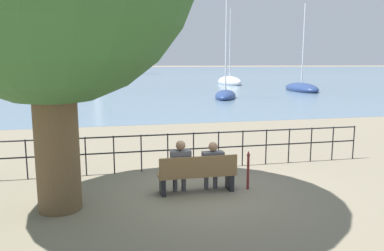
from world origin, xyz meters
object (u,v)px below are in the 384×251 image
at_px(seated_person_left, 180,164).
at_px(harbor_lighthouse, 101,24).
at_px(seated_person_right, 213,164).
at_px(sailboat_0, 301,88).
at_px(sailboat_2, 229,82).
at_px(park_bench, 197,175).
at_px(sailboat_1, 225,95).
at_px(closed_umbrella, 248,168).

relative_size(seated_person_left, harbor_lighthouse, 0.04).
xyz_separation_m(seated_person_right, sailboat_0, (18.40, 29.14, -0.37)).
bearing_deg(seated_person_right, sailboat_0, 57.73).
height_order(seated_person_left, sailboat_2, sailboat_2).
bearing_deg(park_bench, seated_person_right, 11.33).
bearing_deg(sailboat_1, sailboat_2, 91.61).
distance_m(park_bench, sailboat_1, 24.18).
bearing_deg(sailboat_1, park_bench, -88.39).
height_order(sailboat_1, sailboat_2, sailboat_2).
relative_size(park_bench, sailboat_1, 0.18).
bearing_deg(harbor_lighthouse, park_bench, -88.30).
xyz_separation_m(park_bench, sailboat_2, (15.14, 43.07, -0.06)).
bearing_deg(closed_umbrella, harbor_lighthouse, 92.41).
xyz_separation_m(sailboat_0, harbor_lighthouse, (-21.73, 70.15, 13.28)).
bearing_deg(seated_person_left, park_bench, -11.06).
bearing_deg(sailboat_0, park_bench, -114.41).
distance_m(closed_umbrella, harbor_lighthouse, 100.33).
distance_m(seated_person_left, sailboat_1, 24.24).
bearing_deg(sailboat_2, park_bench, -114.02).
height_order(seated_person_right, sailboat_1, sailboat_1).
distance_m(seated_person_right, sailboat_1, 23.98).
bearing_deg(closed_umbrella, park_bench, 178.54).
xyz_separation_m(seated_person_left, closed_umbrella, (1.62, -0.11, -0.16)).
xyz_separation_m(seated_person_left, sailboat_0, (19.17, 29.14, -0.40)).
height_order(sailboat_1, harbor_lighthouse, harbor_lighthouse).
bearing_deg(sailboat_1, seated_person_right, -87.59).
xyz_separation_m(seated_person_right, sailboat_2, (14.76, 43.00, -0.28)).
bearing_deg(sailboat_2, sailboat_0, -79.92).
bearing_deg(sailboat_1, closed_umbrella, -85.57).
relative_size(seated_person_right, sailboat_2, 0.11).
relative_size(sailboat_0, harbor_lighthouse, 0.33).
xyz_separation_m(park_bench, harbor_lighthouse, (-2.95, 99.36, 13.14)).
distance_m(park_bench, seated_person_right, 0.45).
height_order(park_bench, harbor_lighthouse, harbor_lighthouse).
xyz_separation_m(seated_person_right, closed_umbrella, (0.85, -0.11, -0.13)).
bearing_deg(sailboat_2, sailboat_1, -114.01).
relative_size(park_bench, sailboat_2, 0.17).
relative_size(seated_person_left, sailboat_1, 0.12).
xyz_separation_m(sailboat_2, harbor_lighthouse, (-18.09, 56.29, 13.19)).
bearing_deg(seated_person_left, sailboat_2, 70.14).
relative_size(sailboat_0, sailboat_1, 0.96).
height_order(sailboat_2, harbor_lighthouse, harbor_lighthouse).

